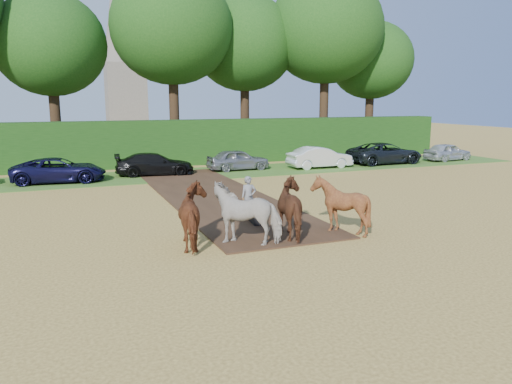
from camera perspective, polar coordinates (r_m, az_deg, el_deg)
ground at (r=15.96m, az=-2.53°, el=-5.39°), size 120.00×120.00×0.00m
earth_strip at (r=22.89m, az=-4.79°, el=-0.44°), size 4.50×17.00×0.05m
grass_verge at (r=29.26m, az=-11.64°, el=1.79°), size 50.00×5.00×0.03m
hedgerow at (r=33.50m, az=-13.13°, el=5.38°), size 46.00×1.60×3.00m
plough_team at (r=15.78m, az=1.78°, el=-2.08°), size 6.35×4.42×1.88m
parked_cars at (r=29.94m, az=-5.22°, el=3.44°), size 40.51×3.14×1.45m
treeline at (r=36.62m, az=-17.19°, el=17.34°), size 48.70×10.60×14.21m
church at (r=70.69m, az=-15.00°, el=17.87°), size 5.20×5.20×27.00m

